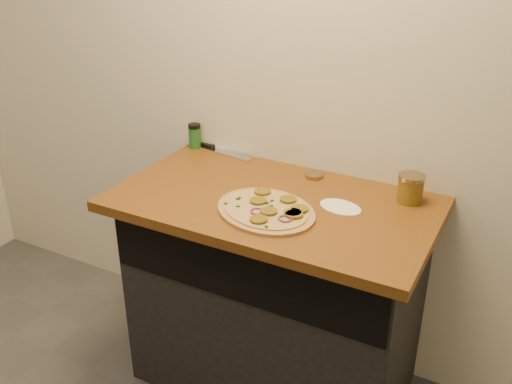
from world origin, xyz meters
The scene contains 8 objects.
cabinet centered at (0.00, 1.45, 0.43)m, with size 1.10×0.60×0.86m, color black.
countertop centered at (0.00, 1.42, 0.88)m, with size 1.20×0.70×0.04m, color brown.
pizza centered at (0.03, 1.31, 0.91)m, with size 0.50×0.50×0.03m.
chefs_knife centered at (-0.45, 1.73, 0.91)m, with size 0.35×0.09×0.02m.
mason_jar_lid centered at (0.06, 1.67, 0.91)m, with size 0.08×0.08×0.02m, color #918054.
salsa_jar centered at (0.45, 1.63, 0.95)m, with size 0.10×0.10×0.11m.
spice_shaker centered at (-0.55, 1.72, 0.96)m, with size 0.06×0.06×0.11m.
flour_spill centered at (0.25, 1.47, 0.90)m, with size 0.16×0.16×0.00m, color silver.
Camera 1 is at (0.84, -0.30, 1.85)m, focal length 40.00 mm.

